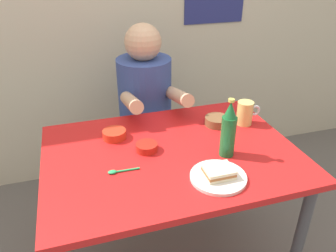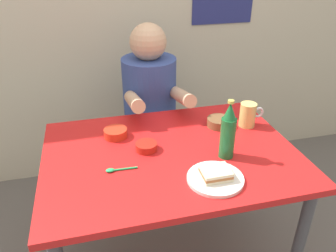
# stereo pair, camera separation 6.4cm
# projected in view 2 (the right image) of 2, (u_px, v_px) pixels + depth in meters

# --- Properties ---
(dining_table) EXTENTS (1.10, 0.80, 0.74)m
(dining_table) POSITION_uv_depth(u_px,v_px,m) (171.00, 168.00, 1.49)
(dining_table) COLOR red
(dining_table) RESTS_ON ground
(stool) EXTENTS (0.34, 0.34, 0.45)m
(stool) POSITION_uv_depth(u_px,v_px,m) (151.00, 150.00, 2.18)
(stool) COLOR #4C4C51
(stool) RESTS_ON ground
(person_seated) EXTENTS (0.33, 0.56, 0.72)m
(person_seated) POSITION_uv_depth(u_px,v_px,m) (150.00, 92.00, 1.97)
(person_seated) COLOR #33478C
(person_seated) RESTS_ON stool
(plate_orange) EXTENTS (0.22, 0.22, 0.01)m
(plate_orange) POSITION_uv_depth(u_px,v_px,m) (215.00, 179.00, 1.26)
(plate_orange) COLOR silver
(plate_orange) RESTS_ON dining_table
(sandwich) EXTENTS (0.11, 0.09, 0.04)m
(sandwich) POSITION_uv_depth(u_px,v_px,m) (216.00, 173.00, 1.25)
(sandwich) COLOR beige
(sandwich) RESTS_ON plate_orange
(beer_mug) EXTENTS (0.13, 0.08, 0.12)m
(beer_mug) POSITION_uv_depth(u_px,v_px,m) (248.00, 115.00, 1.63)
(beer_mug) COLOR #D1BC66
(beer_mug) RESTS_ON dining_table
(beer_bottle) EXTENTS (0.06, 0.06, 0.26)m
(beer_bottle) POSITION_uv_depth(u_px,v_px,m) (228.00, 132.00, 1.36)
(beer_bottle) COLOR #19602D
(beer_bottle) RESTS_ON dining_table
(condiment_bowl_brown) EXTENTS (0.12, 0.12, 0.04)m
(condiment_bowl_brown) POSITION_uv_depth(u_px,v_px,m) (219.00, 122.00, 1.64)
(condiment_bowl_brown) COLOR brown
(condiment_bowl_brown) RESTS_ON dining_table
(sauce_bowl_chili) EXTENTS (0.11, 0.11, 0.04)m
(sauce_bowl_chili) POSITION_uv_depth(u_px,v_px,m) (116.00, 133.00, 1.55)
(sauce_bowl_chili) COLOR red
(sauce_bowl_chili) RESTS_ON dining_table
(sambal_bowl_red) EXTENTS (0.10, 0.10, 0.03)m
(sambal_bowl_red) POSITION_uv_depth(u_px,v_px,m) (146.00, 146.00, 1.45)
(sambal_bowl_red) COLOR #B21E14
(sambal_bowl_red) RESTS_ON dining_table
(spoon) EXTENTS (0.13, 0.02, 0.01)m
(spoon) POSITION_uv_depth(u_px,v_px,m) (116.00, 170.00, 1.32)
(spoon) COLOR #26A559
(spoon) RESTS_ON dining_table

